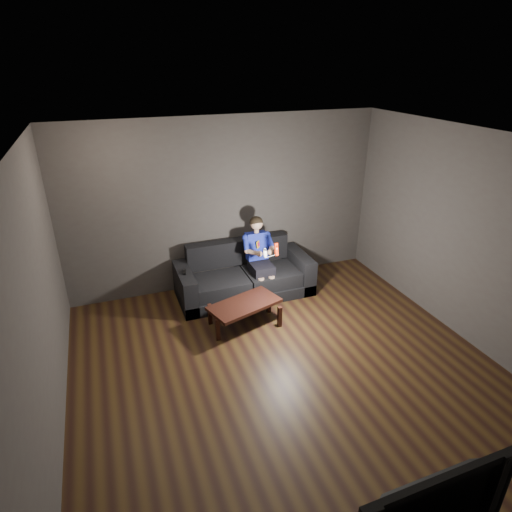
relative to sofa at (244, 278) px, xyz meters
name	(u,v)px	position (x,y,z in m)	size (l,w,h in m)	color
floor	(289,373)	(-0.11, -2.01, -0.26)	(5.00, 5.00, 0.00)	black
back_wall	(226,204)	(-0.11, 0.49, 1.09)	(5.00, 0.04, 2.70)	#3E3837
front_wall	(478,462)	(-0.11, -4.51, 1.09)	(5.00, 0.04, 2.70)	#3E3837
left_wall	(36,318)	(-2.61, -2.01, 1.09)	(0.04, 5.00, 2.70)	#3E3837
right_wall	(475,241)	(2.39, -2.01, 1.09)	(0.04, 5.00, 2.70)	#3E3837
ceiling	(299,145)	(-0.11, -2.01, 2.44)	(5.00, 5.00, 0.02)	white
sofa	(244,278)	(0.00, 0.00, 0.00)	(2.09, 0.90, 0.81)	black
child	(259,251)	(0.24, -0.05, 0.46)	(0.48, 0.59, 1.19)	black
wii_remote_red	(276,249)	(0.33, -0.51, 0.67)	(0.05, 0.07, 0.19)	red
nunchuk_white	(265,253)	(0.16, -0.50, 0.63)	(0.07, 0.10, 0.16)	white
wii_remote_black	(185,272)	(-0.94, -0.08, 0.32)	(0.07, 0.15, 0.03)	black
coffee_table	(244,306)	(-0.28, -0.86, 0.05)	(1.09, 0.77, 0.36)	black
tv	(422,498)	(-0.20, -4.28, 0.52)	(1.19, 0.16, 0.68)	black
wii_console	(472,497)	(0.29, -4.28, 0.29)	(0.05, 0.16, 0.21)	white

